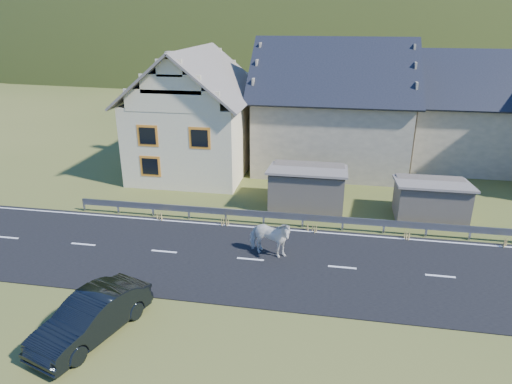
# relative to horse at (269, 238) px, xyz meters

# --- Properties ---
(ground) EXTENTS (160.00, 160.00, 0.00)m
(ground) POSITION_rel_horse_xyz_m (3.23, -0.48, -0.92)
(ground) COLOR #374719
(ground) RESTS_ON ground
(road) EXTENTS (60.00, 7.00, 0.04)m
(road) POSITION_rel_horse_xyz_m (3.23, -0.48, -0.90)
(road) COLOR black
(road) RESTS_ON ground
(lane_markings) EXTENTS (60.00, 6.60, 0.01)m
(lane_markings) POSITION_rel_horse_xyz_m (3.23, -0.48, -0.88)
(lane_markings) COLOR silver
(lane_markings) RESTS_ON road
(guardrail) EXTENTS (28.10, 0.09, 0.75)m
(guardrail) POSITION_rel_horse_xyz_m (3.23, 3.21, -0.36)
(guardrail) COLOR #93969B
(guardrail) RESTS_ON ground
(shed_left) EXTENTS (4.30, 3.30, 2.40)m
(shed_left) POSITION_rel_horse_xyz_m (1.23, 6.02, 0.18)
(shed_left) COLOR #675C4E
(shed_left) RESTS_ON ground
(shed_right) EXTENTS (3.80, 2.90, 2.20)m
(shed_right) POSITION_rel_horse_xyz_m (7.73, 5.52, 0.08)
(shed_right) COLOR #675C4E
(shed_right) RESTS_ON ground
(house_cream) EXTENTS (7.80, 9.80, 8.30)m
(house_cream) POSITION_rel_horse_xyz_m (-6.78, 11.52, 3.43)
(house_cream) COLOR beige
(house_cream) RESTS_ON ground
(house_stone_a) EXTENTS (10.80, 9.80, 8.90)m
(house_stone_a) POSITION_rel_horse_xyz_m (2.23, 14.52, 3.71)
(house_stone_a) COLOR tan
(house_stone_a) RESTS_ON ground
(house_stone_b) EXTENTS (9.80, 8.80, 8.10)m
(house_stone_b) POSITION_rel_horse_xyz_m (12.23, 16.52, 3.31)
(house_stone_b) COLOR tan
(house_stone_b) RESTS_ON ground
(mountain) EXTENTS (440.00, 280.00, 260.00)m
(mountain) POSITION_rel_horse_xyz_m (8.23, 179.52, -20.92)
(mountain) COLOR #2D3D12
(mountain) RESTS_ON ground
(conifer_patch) EXTENTS (76.00, 50.00, 28.00)m
(conifer_patch) POSITION_rel_horse_xyz_m (-51.77, 109.52, 5.08)
(conifer_patch) COLOR black
(conifer_patch) RESTS_ON ground
(horse) EXTENTS (1.43, 2.26, 1.76)m
(horse) POSITION_rel_horse_xyz_m (0.00, 0.00, 0.00)
(horse) COLOR silver
(horse) RESTS_ON road
(car) EXTENTS (2.83, 4.67, 1.45)m
(car) POSITION_rel_horse_xyz_m (-5.06, -6.33, -0.20)
(car) COLOR black
(car) RESTS_ON ground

